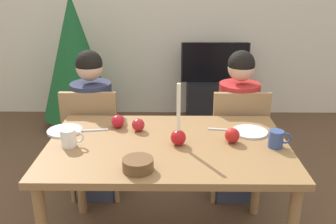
% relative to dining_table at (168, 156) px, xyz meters
% --- Properties ---
extents(back_wall, '(6.40, 0.10, 2.60)m').
position_rel_dining_table_xyz_m(back_wall, '(0.00, 2.60, 0.63)').
color(back_wall, beige).
rests_on(back_wall, ground).
extents(dining_table, '(1.40, 0.90, 0.75)m').
position_rel_dining_table_xyz_m(dining_table, '(0.00, 0.00, 0.00)').
color(dining_table, olive).
rests_on(dining_table, ground).
extents(chair_left, '(0.40, 0.40, 0.90)m').
position_rel_dining_table_xyz_m(chair_left, '(-0.57, 0.61, -0.15)').
color(chair_left, '#99754C').
rests_on(chair_left, ground).
extents(chair_right, '(0.40, 0.40, 0.90)m').
position_rel_dining_table_xyz_m(chair_right, '(0.52, 0.61, -0.15)').
color(chair_right, '#99754C').
rests_on(chair_right, ground).
extents(person_left_child, '(0.30, 0.30, 1.17)m').
position_rel_dining_table_xyz_m(person_left_child, '(-0.57, 0.64, -0.10)').
color(person_left_child, '#33384C').
rests_on(person_left_child, ground).
extents(person_right_child, '(0.30, 0.30, 1.17)m').
position_rel_dining_table_xyz_m(person_right_child, '(0.52, 0.64, -0.10)').
color(person_right_child, '#33384C').
rests_on(person_right_child, ground).
extents(tv_stand, '(0.64, 0.40, 0.48)m').
position_rel_dining_table_xyz_m(tv_stand, '(0.53, 2.30, -0.43)').
color(tv_stand, black).
rests_on(tv_stand, ground).
extents(tv, '(0.79, 0.05, 0.46)m').
position_rel_dining_table_xyz_m(tv, '(0.53, 2.30, 0.04)').
color(tv, black).
rests_on(tv, tv_stand).
extents(christmas_tree, '(0.79, 0.79, 1.58)m').
position_rel_dining_table_xyz_m(christmas_tree, '(-1.05, 2.09, 0.15)').
color(christmas_tree, brown).
rests_on(christmas_tree, ground).
extents(candle_centerpiece, '(0.09, 0.09, 0.37)m').
position_rel_dining_table_xyz_m(candle_centerpiece, '(0.06, -0.02, 0.16)').
color(candle_centerpiece, red).
rests_on(candle_centerpiece, dining_table).
extents(plate_left, '(0.22, 0.22, 0.01)m').
position_rel_dining_table_xyz_m(plate_left, '(-0.65, 0.17, 0.09)').
color(plate_left, silver).
rests_on(plate_left, dining_table).
extents(plate_right, '(0.22, 0.22, 0.01)m').
position_rel_dining_table_xyz_m(plate_right, '(0.51, 0.16, 0.09)').
color(plate_right, silver).
rests_on(plate_right, dining_table).
extents(mug_left, '(0.13, 0.09, 0.10)m').
position_rel_dining_table_xyz_m(mug_left, '(-0.56, -0.04, 0.13)').
color(mug_left, white).
rests_on(mug_left, dining_table).
extents(mug_right, '(0.13, 0.08, 0.10)m').
position_rel_dining_table_xyz_m(mug_right, '(0.62, -0.04, 0.13)').
color(mug_right, '#33477F').
rests_on(mug_right, dining_table).
extents(fork_left, '(0.18, 0.04, 0.01)m').
position_rel_dining_table_xyz_m(fork_left, '(-0.47, 0.18, 0.09)').
color(fork_left, silver).
rests_on(fork_left, dining_table).
extents(fork_right, '(0.18, 0.04, 0.01)m').
position_rel_dining_table_xyz_m(fork_right, '(0.34, 0.20, 0.09)').
color(fork_right, silver).
rests_on(fork_right, dining_table).
extents(bowl_walnuts, '(0.16, 0.16, 0.06)m').
position_rel_dining_table_xyz_m(bowl_walnuts, '(-0.15, -0.32, 0.11)').
color(bowl_walnuts, brown).
rests_on(bowl_walnuts, dining_table).
extents(apple_near_candle, '(0.08, 0.08, 0.08)m').
position_rel_dining_table_xyz_m(apple_near_candle, '(-0.19, 0.18, 0.12)').
color(apple_near_candle, '#AE1D23').
rests_on(apple_near_candle, dining_table).
extents(apple_by_left_plate, '(0.09, 0.09, 0.09)m').
position_rel_dining_table_xyz_m(apple_by_left_plate, '(0.38, 0.02, 0.13)').
color(apple_by_left_plate, '#AF1A16').
rests_on(apple_by_left_plate, dining_table).
extents(apple_by_right_mug, '(0.08, 0.08, 0.08)m').
position_rel_dining_table_xyz_m(apple_by_right_mug, '(-0.32, 0.24, 0.12)').
color(apple_by_right_mug, red).
rests_on(apple_by_right_mug, dining_table).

